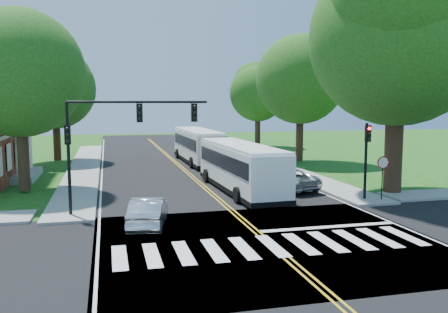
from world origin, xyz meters
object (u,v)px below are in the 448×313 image
object	(u,v)px
suv	(285,179)
dark_sedan	(250,163)
hatchback	(148,212)
signal_ne	(367,151)
bus_lead	(240,166)
signal_nw	(116,129)
bus_follow	(198,145)

from	to	relation	value
suv	dark_sedan	size ratio (longest dim) A/B	1.18
hatchback	dark_sedan	size ratio (longest dim) A/B	0.97
signal_ne	bus_lead	world-z (taller)	signal_ne
signal_nw	suv	xyz separation A→B (m)	(10.77, 4.44, -3.65)
bus_lead	bus_follow	distance (m)	14.97
signal_nw	bus_follow	size ratio (longest dim) A/B	0.59
bus_follow	dark_sedan	bearing A→B (deg)	116.88
hatchback	dark_sedan	world-z (taller)	hatchback
suv	signal_nw	bearing A→B (deg)	5.09
dark_sedan	bus_follow	bearing A→B (deg)	-49.90
suv	bus_lead	bearing A→B (deg)	-24.10
bus_lead	dark_sedan	xyz separation A→B (m)	(3.38, 8.74, -0.98)
signal_ne	dark_sedan	size ratio (longest dim) A/B	1.02
signal_ne	hatchback	world-z (taller)	signal_ne
hatchback	dark_sedan	distance (m)	19.10
signal_ne	bus_lead	xyz separation A→B (m)	(-6.23, 4.78, -1.34)
suv	dark_sedan	xyz separation A→B (m)	(0.43, 9.09, -0.08)
hatchback	bus_lead	bearing A→B (deg)	-119.14
bus_lead	hatchback	world-z (taller)	bus_lead
signal_nw	signal_ne	world-z (taller)	signal_nw
signal_nw	dark_sedan	size ratio (longest dim) A/B	1.65
signal_nw	suv	size ratio (longest dim) A/B	1.39
hatchback	suv	distance (m)	11.93
bus_lead	hatchback	distance (m)	10.06
signal_nw	signal_ne	size ratio (longest dim) A/B	1.62
hatchback	dark_sedan	bearing A→B (deg)	-109.65
hatchback	bus_follow	bearing A→B (deg)	-94.76
bus_lead	bus_follow	xyz separation A→B (m)	(0.09, 14.97, 0.04)
bus_lead	suv	world-z (taller)	bus_lead
hatchback	suv	xyz separation A→B (m)	(9.48, 7.23, 0.02)
signal_ne	suv	bearing A→B (deg)	126.58
hatchback	suv	bearing A→B (deg)	-131.05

